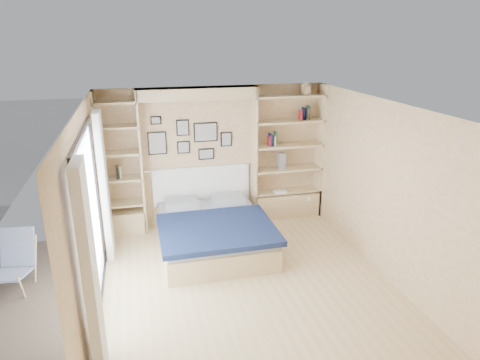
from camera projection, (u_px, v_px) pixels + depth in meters
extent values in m
plane|color=#D3BA85|center=(245.00, 282.00, 6.08)|extent=(4.50, 4.50, 0.00)
plane|color=#DCB98B|center=(214.00, 156.00, 7.74)|extent=(4.00, 0.00, 4.00)
plane|color=#DCB98B|center=(313.00, 296.00, 3.61)|extent=(4.00, 0.00, 4.00)
plane|color=#DCB98B|center=(88.00, 215.00, 5.22)|extent=(0.00, 4.50, 4.50)
plane|color=#DCB98B|center=(380.00, 188.00, 6.14)|extent=(0.00, 4.50, 4.50)
plane|color=white|center=(246.00, 106.00, 5.27)|extent=(4.50, 4.50, 0.00)
cube|color=beige|center=(141.00, 163.00, 7.28)|extent=(0.04, 0.35, 2.50)
cube|color=beige|center=(254.00, 156.00, 7.74)|extent=(0.04, 0.35, 2.50)
cube|color=beige|center=(197.00, 93.00, 7.14)|extent=(2.00, 0.35, 0.20)
cube|color=beige|center=(319.00, 151.00, 8.03)|extent=(0.04, 0.35, 2.50)
cube|color=beige|center=(100.00, 166.00, 7.13)|extent=(0.04, 0.35, 2.50)
cube|color=beige|center=(286.00, 204.00, 8.22)|extent=(1.30, 0.35, 0.50)
cube|color=beige|center=(125.00, 222.00, 7.55)|extent=(0.70, 0.35, 0.40)
cube|color=black|center=(81.00, 136.00, 4.91)|extent=(0.04, 2.08, 0.06)
cube|color=black|center=(101.00, 300.00, 5.62)|extent=(0.04, 2.08, 0.06)
cube|color=black|center=(84.00, 267.00, 4.34)|extent=(0.04, 0.06, 2.20)
cube|color=black|center=(97.00, 197.00, 6.21)|extent=(0.04, 0.06, 2.20)
cube|color=silver|center=(91.00, 225.00, 5.27)|extent=(0.01, 2.00, 2.20)
cube|color=white|center=(90.00, 276.00, 4.09)|extent=(0.10, 0.45, 2.30)
cube|color=white|center=(104.00, 187.00, 6.47)|extent=(0.10, 0.45, 2.30)
cube|color=beige|center=(286.00, 191.00, 8.13)|extent=(1.30, 0.35, 0.04)
cube|color=beige|center=(287.00, 169.00, 7.99)|extent=(1.30, 0.35, 0.04)
cube|color=beige|center=(288.00, 146.00, 7.84)|extent=(1.30, 0.35, 0.04)
cube|color=beige|center=(289.00, 121.00, 7.70)|extent=(1.30, 0.35, 0.04)
cube|color=beige|center=(290.00, 96.00, 7.55)|extent=(1.30, 0.35, 0.04)
cube|color=beige|center=(124.00, 203.00, 7.43)|extent=(0.70, 0.35, 0.04)
cube|color=beige|center=(121.00, 179.00, 7.28)|extent=(0.70, 0.35, 0.04)
cube|color=beige|center=(119.00, 153.00, 7.14)|extent=(0.70, 0.35, 0.04)
cube|color=beige|center=(116.00, 127.00, 6.99)|extent=(0.70, 0.35, 0.04)
cube|color=beige|center=(114.00, 102.00, 6.86)|extent=(0.70, 0.35, 0.04)
cube|color=beige|center=(213.00, 237.00, 7.02)|extent=(1.67, 2.09, 0.37)
cube|color=#9DA2AC|center=(213.00, 224.00, 6.94)|extent=(1.63, 2.05, 0.10)
cube|color=#131F42|center=(217.00, 229.00, 6.59)|extent=(1.77, 1.46, 0.08)
cube|color=#9DA2AC|center=(181.00, 203.00, 7.50)|extent=(0.58, 0.42, 0.12)
cube|color=#9DA2AC|center=(228.00, 199.00, 7.69)|extent=(0.58, 0.42, 0.12)
cube|color=white|center=(202.00, 185.00, 7.83)|extent=(1.77, 0.04, 0.70)
cube|color=black|center=(157.00, 143.00, 7.39)|extent=(0.32, 0.02, 0.40)
cube|color=gray|center=(157.00, 143.00, 7.38)|extent=(0.28, 0.01, 0.36)
cube|color=black|center=(183.00, 128.00, 7.41)|extent=(0.22, 0.02, 0.28)
cube|color=gray|center=(183.00, 128.00, 7.40)|extent=(0.18, 0.01, 0.24)
cube|color=black|center=(184.00, 147.00, 7.53)|extent=(0.22, 0.02, 0.22)
cube|color=gray|center=(184.00, 147.00, 7.52)|extent=(0.18, 0.01, 0.18)
cube|color=black|center=(206.00, 132.00, 7.54)|extent=(0.42, 0.02, 0.34)
cube|color=gray|center=(206.00, 132.00, 7.53)|extent=(0.38, 0.01, 0.30)
cube|color=black|center=(206.00, 154.00, 7.67)|extent=(0.28, 0.02, 0.20)
cube|color=gray|center=(206.00, 154.00, 7.66)|extent=(0.24, 0.01, 0.16)
cube|color=black|center=(226.00, 139.00, 7.67)|extent=(0.20, 0.02, 0.26)
cube|color=gray|center=(226.00, 139.00, 7.66)|extent=(0.16, 0.01, 0.22)
cube|color=black|center=(156.00, 120.00, 7.26)|extent=(0.18, 0.02, 0.14)
cube|color=gray|center=(156.00, 120.00, 7.25)|extent=(0.14, 0.01, 0.10)
cylinder|color=silver|center=(150.00, 171.00, 7.29)|extent=(0.20, 0.02, 0.02)
cone|color=white|center=(156.00, 172.00, 7.32)|extent=(0.13, 0.12, 0.15)
cylinder|color=silver|center=(248.00, 164.00, 7.68)|extent=(0.20, 0.02, 0.02)
cone|color=white|center=(242.00, 166.00, 7.67)|extent=(0.13, 0.12, 0.15)
cube|color=#A51E1E|center=(269.00, 141.00, 7.72)|extent=(0.02, 0.15, 0.17)
cube|color=navy|center=(270.00, 140.00, 7.71)|extent=(0.03, 0.15, 0.22)
cube|color=black|center=(272.00, 140.00, 7.73)|extent=(0.03, 0.15, 0.19)
cube|color=beige|center=(274.00, 141.00, 7.74)|extent=(0.04, 0.15, 0.18)
cube|color=#26593F|center=(275.00, 139.00, 7.73)|extent=(0.03, 0.15, 0.25)
cube|color=#A51E1E|center=(300.00, 115.00, 7.71)|extent=(0.02, 0.15, 0.17)
cube|color=navy|center=(303.00, 114.00, 7.71)|extent=(0.03, 0.15, 0.20)
cube|color=black|center=(304.00, 113.00, 7.71)|extent=(0.03, 0.15, 0.22)
cube|color=#BFB28C|center=(308.00, 114.00, 7.73)|extent=(0.04, 0.15, 0.20)
cube|color=#265A52|center=(308.00, 112.00, 7.72)|extent=(0.03, 0.15, 0.25)
cube|color=black|center=(117.00, 172.00, 7.23)|extent=(0.03, 0.15, 0.21)
cube|color=#A9AE7E|center=(121.00, 172.00, 7.24)|extent=(0.03, 0.15, 0.22)
cube|color=beige|center=(306.00, 90.00, 7.58)|extent=(0.13, 0.13, 0.15)
cone|color=beige|center=(306.00, 84.00, 7.54)|extent=(0.20, 0.20, 0.08)
cube|color=slate|center=(282.00, 161.00, 7.90)|extent=(0.12, 0.12, 0.30)
cube|color=white|center=(280.00, 191.00, 8.04)|extent=(0.22, 0.16, 0.03)
cylinder|color=tan|center=(22.00, 288.00, 5.59)|extent=(0.05, 0.14, 0.40)
cylinder|color=tan|center=(3.00, 261.00, 6.04)|extent=(0.08, 0.33, 0.65)
cylinder|color=tan|center=(35.00, 260.00, 6.08)|extent=(0.08, 0.33, 0.65)
cube|color=#4560C2|center=(9.00, 275.00, 5.73)|extent=(0.53, 0.61, 0.14)
cube|color=#4560C2|center=(18.00, 247.00, 6.02)|extent=(0.48, 0.28, 0.53)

